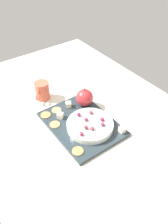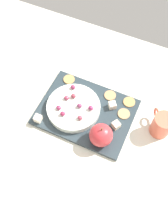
% 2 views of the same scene
% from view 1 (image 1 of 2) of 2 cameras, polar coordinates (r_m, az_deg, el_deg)
% --- Properties ---
extents(table, '(1.36, 0.88, 0.04)m').
position_cam_1_polar(table, '(1.00, -0.18, -3.03)').
color(table, silver).
rests_on(table, ground).
extents(platter, '(0.33, 0.25, 0.01)m').
position_cam_1_polar(platter, '(0.96, -0.64, -2.94)').
color(platter, '#29363C').
rests_on(platter, table).
extents(serving_dish, '(0.19, 0.19, 0.02)m').
position_cam_1_polar(serving_dish, '(0.93, 1.49, -3.27)').
color(serving_dish, white).
rests_on(serving_dish, platter).
extents(apple_whole, '(0.08, 0.08, 0.08)m').
position_cam_1_polar(apple_whole, '(1.02, 0.13, 3.57)').
color(apple_whole, red).
rests_on(apple_whole, platter).
extents(apple_stem, '(0.01, 0.01, 0.01)m').
position_cam_1_polar(apple_stem, '(1.00, 0.13, 5.59)').
color(apple_stem, brown).
rests_on(apple_stem, apple_whole).
extents(cheese_cube_0, '(0.02, 0.02, 0.02)m').
position_cam_1_polar(cheese_cube_0, '(0.93, 9.37, -4.24)').
color(cheese_cube_0, '#F0E4CC').
rests_on(cheese_cube_0, platter).
extents(cheese_cube_1, '(0.03, 0.03, 0.02)m').
position_cam_1_polar(cheese_cube_1, '(0.98, -5.87, -0.87)').
color(cheese_cube_1, '#F2E5CA').
rests_on(cheese_cube_1, platter).
extents(cheese_cube_2, '(0.03, 0.03, 0.02)m').
position_cam_1_polar(cheese_cube_2, '(1.03, -3.84, 1.83)').
color(cheese_cube_2, '#F9EAC3').
rests_on(cheese_cube_2, platter).
extents(cracker_0, '(0.04, 0.04, 0.00)m').
position_cam_1_polar(cracker_0, '(1.00, -9.41, -0.74)').
color(cracker_0, tan).
rests_on(cracker_0, platter).
extents(cracker_1, '(0.04, 0.04, 0.00)m').
position_cam_1_polar(cracker_1, '(0.96, -7.18, -3.07)').
color(cracker_1, '#AB8256').
rests_on(cracker_1, platter).
extents(cracker_2, '(0.04, 0.04, 0.00)m').
position_cam_1_polar(cracker_2, '(0.86, -1.54, -9.59)').
color(cracker_2, '#AB874E').
rests_on(cracker_2, platter).
extents(cracker_3, '(0.04, 0.04, 0.00)m').
position_cam_1_polar(cracker_3, '(1.02, -6.77, 0.43)').
color(cracker_3, tan).
rests_on(cracker_3, platter).
extents(grape_0, '(0.02, 0.02, 0.01)m').
position_cam_1_polar(grape_0, '(0.89, 2.04, -4.07)').
color(grape_0, '#98364E').
rests_on(grape_0, serving_dish).
extents(grape_1, '(0.02, 0.02, 0.02)m').
position_cam_1_polar(grape_1, '(0.93, 0.47, -1.80)').
color(grape_1, '#833458').
rests_on(grape_1, serving_dish).
extents(grape_2, '(0.02, 0.02, 0.02)m').
position_cam_1_polar(grape_2, '(0.87, -0.65, -5.40)').
color(grape_2, '#882A4C').
rests_on(grape_2, serving_dish).
extents(grape_3, '(0.02, 0.02, 0.02)m').
position_cam_1_polar(grape_3, '(0.94, -1.16, -0.77)').
color(grape_3, '#912B57').
rests_on(grape_3, serving_dish).
extents(grape_4, '(0.02, 0.02, 0.02)m').
position_cam_1_polar(grape_4, '(0.93, 4.45, -1.79)').
color(grape_4, '#99284A').
rests_on(grape_4, serving_dish).
extents(grape_5, '(0.02, 0.02, 0.02)m').
position_cam_1_polar(grape_5, '(0.89, 0.44, -3.76)').
color(grape_5, '#943644').
rests_on(grape_5, serving_dish).
extents(grape_6, '(0.02, 0.02, 0.02)m').
position_cam_1_polar(grape_6, '(0.96, 1.72, -0.07)').
color(grape_6, '#983C4E').
rests_on(grape_6, serving_dish).
extents(grape_7, '(0.02, 0.02, 0.01)m').
position_cam_1_polar(grape_7, '(0.91, 4.63, -3.05)').
color(grape_7, '#872C4F').
rests_on(grape_7, serving_dish).
extents(cup, '(0.08, 0.09, 0.09)m').
position_cam_1_polar(cup, '(1.10, -10.26, 5.18)').
color(cup, '#DF6247').
rests_on(cup, table).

